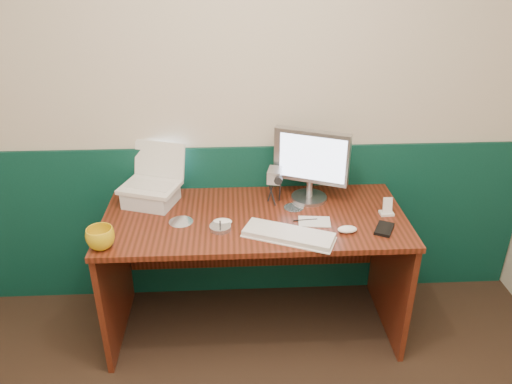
{
  "coord_description": "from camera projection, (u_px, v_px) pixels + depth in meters",
  "views": [
    {
      "loc": [
        -0.04,
        -0.91,
        2.06
      ],
      "look_at": [
        0.07,
        1.23,
        0.97
      ],
      "focal_mm": 35.0,
      "sensor_mm": 36.0,
      "label": 1
    }
  ],
  "objects": [
    {
      "name": "mouse_left",
      "position": [
        222.0,
        222.0,
        2.55
      ],
      "size": [
        0.1,
        0.06,
        0.03
      ],
      "primitive_type": "ellipsoid",
      "rotation": [
        0.0,
        0.0,
        -0.04
      ],
      "color": "white",
      "rests_on": "desk"
    },
    {
      "name": "keyboard",
      "position": [
        289.0,
        235.0,
        2.44
      ],
      "size": [
        0.46,
        0.31,
        0.03
      ],
      "primitive_type": "cube",
      "rotation": [
        0.0,
        0.0,
        -0.41
      ],
      "color": "white",
      "rests_on": "desk"
    },
    {
      "name": "dock",
      "position": [
        386.0,
        213.0,
        2.65
      ],
      "size": [
        0.07,
        0.06,
        0.01
      ],
      "primitive_type": "cube",
      "rotation": [
        0.0,
        0.0,
        0.04
      ],
      "color": "white",
      "rests_on": "desk"
    },
    {
      "name": "cd_spindle",
      "position": [
        220.0,
        228.0,
        2.51
      ],
      "size": [
        0.11,
        0.11,
        0.02
      ],
      "primitive_type": "cylinder",
      "color": "#AEB3BF",
      "rests_on": "desk"
    },
    {
      "name": "wainscot",
      "position": [
        241.0,
        223.0,
        3.07
      ],
      "size": [
        3.48,
        0.02,
        1.0
      ],
      "primitive_type": "cube",
      "color": "#073128",
      "rests_on": "ground"
    },
    {
      "name": "desk",
      "position": [
        255.0,
        274.0,
        2.81
      ],
      "size": [
        1.6,
        0.7,
        0.75
      ],
      "primitive_type": "cube",
      "color": "#3B170A",
      "rests_on": "ground"
    },
    {
      "name": "laptop_riser",
      "position": [
        151.0,
        196.0,
        2.75
      ],
      "size": [
        0.32,
        0.29,
        0.09
      ],
      "primitive_type": "cube",
      "rotation": [
        0.0,
        0.0,
        -0.33
      ],
      "color": "silver",
      "rests_on": "desk"
    },
    {
      "name": "monitor",
      "position": [
        311.0,
        166.0,
        2.72
      ],
      "size": [
        0.42,
        0.27,
        0.41
      ],
      "primitive_type": null,
      "rotation": [
        0.0,
        0.0,
        -0.41
      ],
      "color": "#A0A1A5",
      "rests_on": "desk"
    },
    {
      "name": "pen",
      "position": [
        305.0,
        220.0,
        2.6
      ],
      "size": [
        0.13,
        0.02,
        0.01
      ],
      "primitive_type": "cylinder",
      "rotation": [
        0.0,
        1.57,
        0.08
      ],
      "color": "black",
      "rests_on": "desk"
    },
    {
      "name": "pda",
      "position": [
        384.0,
        229.0,
        2.51
      ],
      "size": [
        0.13,
        0.16,
        0.02
      ],
      "primitive_type": "cube",
      "rotation": [
        0.0,
        0.0,
        -0.48
      ],
      "color": "black",
      "rests_on": "desk"
    },
    {
      "name": "cd_loose_a",
      "position": [
        181.0,
        222.0,
        2.59
      ],
      "size": [
        0.13,
        0.13,
        0.0
      ],
      "primitive_type": "cylinder",
      "color": "silver",
      "rests_on": "desk"
    },
    {
      "name": "laptop",
      "position": [
        148.0,
        168.0,
        2.67
      ],
      "size": [
        0.36,
        0.31,
        0.25
      ],
      "primitive_type": null,
      "rotation": [
        0.0,
        0.0,
        -0.33
      ],
      "color": "white",
      "rests_on": "laptop_riser"
    },
    {
      "name": "cd_loose_b",
      "position": [
        294.0,
        207.0,
        2.72
      ],
      "size": [
        0.11,
        0.11,
        0.0
      ],
      "primitive_type": "cylinder",
      "color": "silver",
      "rests_on": "desk"
    },
    {
      "name": "camcorder",
      "position": [
        274.0,
        186.0,
        2.73
      ],
      "size": [
        0.12,
        0.15,
        0.2
      ],
      "primitive_type": null,
      "rotation": [
        0.0,
        0.0,
        -0.23
      ],
      "color": "#B9B9BE",
      "rests_on": "desk"
    },
    {
      "name": "papers",
      "position": [
        314.0,
        222.0,
        2.58
      ],
      "size": [
        0.17,
        0.13,
        0.0
      ],
      "primitive_type": "cube",
      "rotation": [
        0.0,
        0.0,
        -0.11
      ],
      "color": "silver",
      "rests_on": "desk"
    },
    {
      "name": "music_player",
      "position": [
        388.0,
        205.0,
        2.63
      ],
      "size": [
        0.05,
        0.03,
        0.08
      ],
      "primitive_type": "cube",
      "rotation": [
        -0.17,
        0.0,
        0.04
      ],
      "color": "white",
      "rests_on": "dock"
    },
    {
      "name": "mouse_right",
      "position": [
        347.0,
        229.0,
        2.49
      ],
      "size": [
        0.1,
        0.06,
        0.03
      ],
      "primitive_type": "ellipsoid",
      "rotation": [
        0.0,
        0.0,
        0.06
      ],
      "color": "white",
      "rests_on": "desk"
    },
    {
      "name": "back_wall",
      "position": [
        239.0,
        104.0,
        2.74
      ],
      "size": [
        3.5,
        0.04,
        2.5
      ],
      "primitive_type": "cube",
      "color": "beige",
      "rests_on": "ground"
    },
    {
      "name": "mug",
      "position": [
        100.0,
        238.0,
        2.35
      ],
      "size": [
        0.17,
        0.17,
        0.11
      ],
      "primitive_type": "imported",
      "rotation": [
        0.0,
        0.0,
        0.38
      ],
      "color": "gold",
      "rests_on": "desk"
    }
  ]
}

